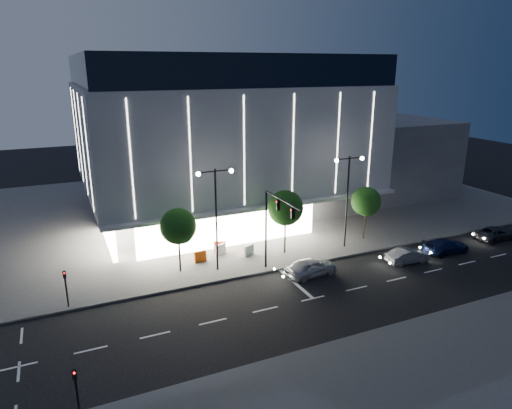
{
  "coord_description": "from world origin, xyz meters",
  "views": [
    {
      "loc": [
        -14.6,
        -28.02,
        16.91
      ],
      "look_at": [
        1.35,
        7.65,
        5.0
      ],
      "focal_mm": 32.0,
      "sensor_mm": 36.0,
      "label": 1
    }
  ],
  "objects_px": {
    "car_third": "(446,246)",
    "car_second": "(408,256)",
    "tree_right": "(366,203)",
    "car_lead": "(311,267)",
    "ped_signal_far": "(66,285)",
    "barrier_d": "(249,250)",
    "street_lamp_east": "(348,188)",
    "tree_left": "(178,228)",
    "ped_signal_near": "(76,389)",
    "car_fourth": "(496,233)",
    "street_lamp_west": "(216,205)",
    "barrier_a": "(200,256)",
    "traffic_mast": "(274,219)",
    "tree_mid": "(286,210)",
    "barrier_c": "(220,247)",
    "barrier_b": "(221,249)"
  },
  "relations": [
    {
      "from": "ped_signal_near",
      "to": "car_fourth",
      "type": "height_order",
      "value": "ped_signal_near"
    },
    {
      "from": "street_lamp_west",
      "to": "tree_right",
      "type": "distance_m",
      "value": 16.19
    },
    {
      "from": "traffic_mast",
      "to": "car_fourth",
      "type": "relative_size",
      "value": 1.52
    },
    {
      "from": "car_fourth",
      "to": "barrier_b",
      "type": "height_order",
      "value": "car_fourth"
    },
    {
      "from": "car_third",
      "to": "barrier_b",
      "type": "xyz_separation_m",
      "value": [
        -19.65,
        7.98,
        -0.02
      ]
    },
    {
      "from": "traffic_mast",
      "to": "car_second",
      "type": "height_order",
      "value": "traffic_mast"
    },
    {
      "from": "car_third",
      "to": "barrier_d",
      "type": "relative_size",
      "value": 4.23
    },
    {
      "from": "barrier_c",
      "to": "car_second",
      "type": "bearing_deg",
      "value": -7.36
    },
    {
      "from": "street_lamp_east",
      "to": "tree_mid",
      "type": "xyz_separation_m",
      "value": [
        -5.97,
        1.02,
        -1.62
      ]
    },
    {
      "from": "barrier_a",
      "to": "barrier_b",
      "type": "height_order",
      "value": "same"
    },
    {
      "from": "traffic_mast",
      "to": "barrier_b",
      "type": "bearing_deg",
      "value": 115.16
    },
    {
      "from": "ped_signal_near",
      "to": "traffic_mast",
      "type": "bearing_deg",
      "value": 34.12
    },
    {
      "from": "car_fourth",
      "to": "barrier_a",
      "type": "height_order",
      "value": "car_fourth"
    },
    {
      "from": "ped_signal_near",
      "to": "car_third",
      "type": "distance_m",
      "value": 34.09
    },
    {
      "from": "car_second",
      "to": "barrier_c",
      "type": "height_order",
      "value": "car_second"
    },
    {
      "from": "car_third",
      "to": "barrier_c",
      "type": "xyz_separation_m",
      "value": [
        -19.46,
        8.65,
        -0.02
      ]
    },
    {
      "from": "car_lead",
      "to": "car_fourth",
      "type": "distance_m",
      "value": 21.52
    },
    {
      "from": "barrier_d",
      "to": "barrier_b",
      "type": "bearing_deg",
      "value": 130.47
    },
    {
      "from": "traffic_mast",
      "to": "barrier_a",
      "type": "relative_size",
      "value": 6.43
    },
    {
      "from": "ped_signal_far",
      "to": "barrier_d",
      "type": "bearing_deg",
      "value": 11.83
    },
    {
      "from": "car_second",
      "to": "car_third",
      "type": "distance_m",
      "value": 4.89
    },
    {
      "from": "street_lamp_east",
      "to": "barrier_c",
      "type": "relative_size",
      "value": 8.18
    },
    {
      "from": "car_fourth",
      "to": "barrier_c",
      "type": "distance_m",
      "value": 28.0
    },
    {
      "from": "barrier_d",
      "to": "car_second",
      "type": "bearing_deg",
      "value": -51.86
    },
    {
      "from": "street_lamp_east",
      "to": "tree_mid",
      "type": "distance_m",
      "value": 6.27
    },
    {
      "from": "car_third",
      "to": "car_fourth",
      "type": "bearing_deg",
      "value": -82.77
    },
    {
      "from": "street_lamp_east",
      "to": "barrier_a",
      "type": "relative_size",
      "value": 8.18
    },
    {
      "from": "tree_left",
      "to": "car_fourth",
      "type": "bearing_deg",
      "value": -9.74
    },
    {
      "from": "barrier_c",
      "to": "barrier_d",
      "type": "height_order",
      "value": "same"
    },
    {
      "from": "ped_signal_far",
      "to": "barrier_a",
      "type": "xyz_separation_m",
      "value": [
        11.16,
        3.72,
        -1.24
      ]
    },
    {
      "from": "ped_signal_near",
      "to": "barrier_a",
      "type": "distance_m",
      "value": 19.32
    },
    {
      "from": "ped_signal_far",
      "to": "barrier_c",
      "type": "bearing_deg",
      "value": 20.88
    },
    {
      "from": "street_lamp_east",
      "to": "car_lead",
      "type": "distance_m",
      "value": 8.99
    },
    {
      "from": "street_lamp_west",
      "to": "ped_signal_near",
      "type": "distance_m",
      "value": 18.52
    },
    {
      "from": "street_lamp_east",
      "to": "ped_signal_near",
      "type": "bearing_deg",
      "value": -151.63
    },
    {
      "from": "car_fourth",
      "to": "tree_right",
      "type": "bearing_deg",
      "value": 65.9
    },
    {
      "from": "traffic_mast",
      "to": "barrier_a",
      "type": "height_order",
      "value": "traffic_mast"
    },
    {
      "from": "barrier_c",
      "to": "barrier_b",
      "type": "bearing_deg",
      "value": -81.38
    },
    {
      "from": "street_lamp_west",
      "to": "tree_right",
      "type": "relative_size",
      "value": 1.63
    },
    {
      "from": "street_lamp_west",
      "to": "tree_left",
      "type": "height_order",
      "value": "street_lamp_west"
    },
    {
      "from": "barrier_a",
      "to": "barrier_b",
      "type": "distance_m",
      "value": 2.32
    },
    {
      "from": "tree_left",
      "to": "tree_mid",
      "type": "xyz_separation_m",
      "value": [
        10.0,
        0.0,
        0.3
      ]
    },
    {
      "from": "ped_signal_far",
      "to": "car_second",
      "type": "bearing_deg",
      "value": -7.62
    },
    {
      "from": "street_lamp_west",
      "to": "ped_signal_far",
      "type": "distance_m",
      "value": 12.76
    },
    {
      "from": "barrier_a",
      "to": "barrier_d",
      "type": "height_order",
      "value": "same"
    },
    {
      "from": "tree_mid",
      "to": "car_second",
      "type": "bearing_deg",
      "value": -34.66
    },
    {
      "from": "car_third",
      "to": "barrier_a",
      "type": "height_order",
      "value": "car_third"
    },
    {
      "from": "tree_right",
      "to": "car_lead",
      "type": "bearing_deg",
      "value": -151.27
    },
    {
      "from": "street_lamp_east",
      "to": "tree_left",
      "type": "distance_m",
      "value": 16.12
    },
    {
      "from": "car_third",
      "to": "car_second",
      "type": "bearing_deg",
      "value": 95.55
    }
  ]
}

